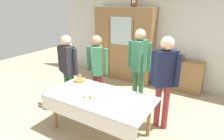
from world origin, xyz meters
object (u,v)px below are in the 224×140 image
at_px(wall_cabinet, 124,44).
at_px(person_by_cabinet, 97,65).
at_px(mantel_clock, 135,2).
at_px(spoon_mid_left, 119,97).
at_px(spoon_near_left, 108,93).
at_px(dining_table, 99,102).
at_px(person_behind_table_left, 165,75).
at_px(tea_cup_mid_left, 149,98).
at_px(tea_cup_front_edge, 70,83).
at_px(book_stack, 181,58).
at_px(tea_cup_near_right, 123,100).
at_px(bread_basket, 80,80).
at_px(person_beside_shelf, 68,65).
at_px(bookshelf_low, 179,75).
at_px(person_behind_table_right, 139,61).
at_px(pastry_plate, 88,98).

xyz_separation_m(wall_cabinet, person_by_cabinet, (0.33, -1.83, -0.08)).
height_order(mantel_clock, spoon_mid_left, mantel_clock).
height_order(wall_cabinet, spoon_near_left, wall_cabinet).
height_order(dining_table, spoon_near_left, spoon_near_left).
relative_size(mantel_clock, person_behind_table_left, 0.14).
bearing_deg(tea_cup_mid_left, person_behind_table_left, 75.24).
bearing_deg(tea_cup_front_edge, book_stack, 59.39).
height_order(tea_cup_near_right, person_by_cabinet, person_by_cabinet).
xyz_separation_m(wall_cabinet, bread_basket, (0.19, -2.24, -0.30)).
relative_size(mantel_clock, spoon_mid_left, 2.02).
height_order(spoon_near_left, person_beside_shelf, person_beside_shelf).
distance_m(bookshelf_low, person_by_cabinet, 2.35).
height_order(person_behind_table_right, person_by_cabinet, person_behind_table_right).
bearing_deg(book_stack, person_behind_table_left, -85.55).
height_order(mantel_clock, person_beside_shelf, mantel_clock).
bearing_deg(pastry_plate, bread_basket, 140.51).
height_order(bookshelf_low, person_behind_table_left, person_behind_table_left).
bearing_deg(tea_cup_mid_left, person_behind_table_right, 122.94).
bearing_deg(pastry_plate, mantel_clock, 100.49).
height_order(person_behind_table_right, person_beside_shelf, person_behind_table_right).
bearing_deg(bookshelf_low, person_by_cabinet, -124.53).
xyz_separation_m(tea_cup_front_edge, person_beside_shelf, (-0.34, 0.31, 0.23)).
relative_size(bread_basket, person_behind_table_left, 0.14).
relative_size(tea_cup_near_right, person_by_cabinet, 0.08).
xyz_separation_m(book_stack, person_beside_shelf, (-1.82, -2.20, 0.11)).
bearing_deg(dining_table, pastry_plate, -125.77).
bearing_deg(person_behind_table_left, pastry_plate, -137.67).
distance_m(wall_cabinet, spoon_near_left, 2.62).
bearing_deg(person_beside_shelf, person_by_cabinet, 31.39).
relative_size(mantel_clock, person_beside_shelf, 0.15).
xyz_separation_m(book_stack, person_behind_table_right, (-0.56, -1.37, 0.19)).
relative_size(pastry_plate, person_beside_shelf, 0.17).
xyz_separation_m(pastry_plate, spoon_mid_left, (0.41, 0.32, -0.01)).
relative_size(person_behind_table_right, person_beside_shelf, 1.07).
relative_size(tea_cup_front_edge, spoon_mid_left, 1.09).
distance_m(book_stack, pastry_plate, 2.92).
relative_size(mantel_clock, tea_cup_front_edge, 1.85).
bearing_deg(tea_cup_front_edge, person_behind_table_left, 20.80).
relative_size(person_behind_table_left, person_by_cabinet, 1.07).
xyz_separation_m(pastry_plate, person_beside_shelf, (-0.99, 0.58, 0.24)).
distance_m(book_stack, bread_basket, 2.71).
distance_m(wall_cabinet, book_stack, 1.64).
bearing_deg(bookshelf_low, bread_basket, -122.19).
relative_size(bookshelf_low, tea_cup_mid_left, 9.17).
bearing_deg(person_by_cabinet, bookshelf_low, 55.47).
relative_size(book_stack, person_beside_shelf, 0.14).
distance_m(tea_cup_near_right, person_by_cabinet, 1.24).
bearing_deg(tea_cup_mid_left, wall_cabinet, 126.52).
bearing_deg(bookshelf_low, spoon_mid_left, -99.80).
height_order(mantel_clock, bread_basket, mantel_clock).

